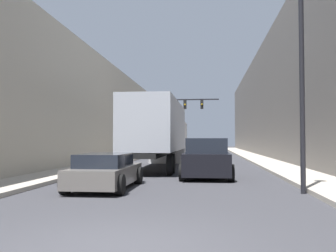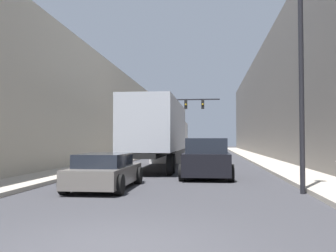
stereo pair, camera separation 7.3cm
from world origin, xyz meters
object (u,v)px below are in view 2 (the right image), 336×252
Objects in this scene: sedan_car at (105,171)px; street_lamp at (301,51)px; suv_car at (207,159)px; traffic_signal_gantry at (171,114)px; semi_truck at (161,132)px.

street_lamp reaches higher than sedan_car.
traffic_signal_gantry reaches higher than suv_car.
street_lamp is at bearing -75.15° from traffic_signal_gantry.
suv_car is 21.59m from traffic_signal_gantry.
suv_car is at bearing 122.72° from street_lamp.
semi_truck is 10.37m from sedan_car.
semi_truck reaches higher than sedan_car.
semi_truck is at bearing -86.55° from traffic_signal_gantry.
semi_truck is 12.51m from street_lamp.
traffic_signal_gantry reaches higher than semi_truck.
suv_car is (2.88, -6.07, -1.34)m from semi_truck.
street_lamp is (6.81, -25.67, 0.10)m from traffic_signal_gantry.
suv_car is 0.64× the size of traffic_signal_gantry.
street_lamp reaches higher than suv_car.
traffic_signal_gantry is (-0.33, 25.12, 3.79)m from sedan_car.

